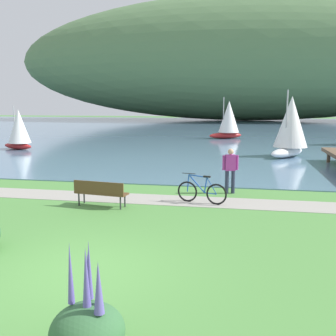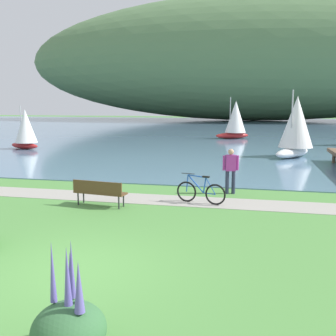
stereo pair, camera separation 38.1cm
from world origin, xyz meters
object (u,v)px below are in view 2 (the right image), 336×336
Objects in this scene: park_bench_near_camera at (99,191)px; sailboat_mid_bay at (25,129)px; sailboat_nearest_to_shore at (296,126)px; person_at_shoreline at (231,168)px; bicycle_leaning_near_bench at (201,192)px; sailboat_far_off at (235,119)px.

park_bench_near_camera is 18.53m from sailboat_mid_bay.
park_bench_near_camera is 15.85m from sailboat_nearest_to_shore.
sailboat_mid_bay is at bearing 143.83° from person_at_shoreline.
bicycle_leaning_near_bench reaches higher than park_bench_near_camera.
sailboat_mid_bay is 0.81× the size of sailboat_far_off.
sailboat_nearest_to_shore reaches higher than sailboat_far_off.
bicycle_leaning_near_bench is 2.01m from person_at_shoreline.
sailboat_mid_bay is 19.27m from sailboat_far_off.
park_bench_near_camera is 5.02m from person_at_shoreline.
sailboat_nearest_to_shore is (7.49, 13.89, 1.49)m from park_bench_near_camera.
bicycle_leaning_near_bench is 13.56m from sailboat_nearest_to_shore.
sailboat_nearest_to_shore is at bearing 73.09° from person_at_shoreline.
sailboat_far_off is at bearing 90.25° from bicycle_leaning_near_bench.
bicycle_leaning_near_bench is 0.44× the size of sailboat_far_off.
person_at_shoreline is at bearing 62.20° from bicycle_leaning_near_bench.
sailboat_far_off is (3.11, 26.74, 1.38)m from park_bench_near_camera.
bicycle_leaning_near_bench is 0.42× the size of sailboat_nearest_to_shore.
sailboat_nearest_to_shore is 13.57m from sailboat_far_off.
sailboat_mid_bay is at bearing -140.05° from sailboat_far_off.
person_at_shoreline is at bearing -36.17° from sailboat_mid_bay.
person_at_shoreline is (4.12, 2.82, 0.46)m from park_bench_near_camera.
person_at_shoreline is (0.90, 1.70, 0.58)m from bicycle_leaning_near_bench.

